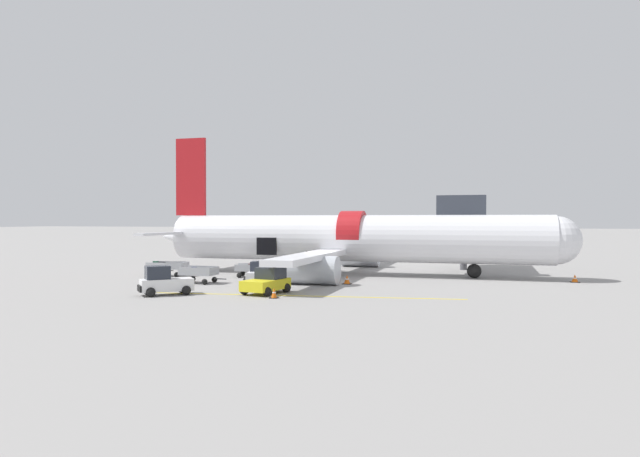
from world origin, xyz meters
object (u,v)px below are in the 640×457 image
(baggage_tug_mid, at_px, (259,274))
(baggage_tug_rear, at_px, (164,283))
(baggage_cart_loading, at_px, (255,270))
(baggage_cart_empty, at_px, (167,269))
(ground_crew_driver, at_px, (307,267))
(airplane, at_px, (348,239))
(ground_crew_loader_b, at_px, (288,269))
(ground_crew_loader_a, at_px, (288,267))
(baggage_cart_queued, at_px, (200,275))
(suitcase_on_tarmac_upright, at_px, (271,275))
(baggage_tug_lead, at_px, (267,282))

(baggage_tug_mid, xyz_separation_m, baggage_tug_rear, (-3.03, -7.26, 0.09))
(baggage_cart_loading, xyz_separation_m, baggage_cart_empty, (-6.84, -1.30, 0.08))
(baggage_tug_rear, relative_size, ground_crew_driver, 1.91)
(airplane, height_order, ground_crew_loader_b, airplane)
(baggage_tug_rear, bearing_deg, ground_crew_loader_a, 70.73)
(baggage_tug_rear, bearing_deg, baggage_cart_queued, 98.91)
(baggage_tug_rear, xyz_separation_m, ground_crew_driver, (5.06, 11.77, 0.12))
(baggage_tug_rear, distance_m, suitcase_on_tarmac_upright, 9.90)
(baggage_cart_loading, height_order, suitcase_on_tarmac_upright, baggage_cart_loading)
(ground_crew_loader_a, bearing_deg, airplane, 48.89)
(baggage_cart_queued, height_order, ground_crew_loader_a, ground_crew_loader_a)
(baggage_cart_loading, height_order, baggage_cart_empty, baggage_cart_empty)
(ground_crew_driver, distance_m, suitcase_on_tarmac_upright, 3.12)
(baggage_tug_lead, height_order, suitcase_on_tarmac_upright, baggage_tug_lead)
(baggage_cart_queued, bearing_deg, baggage_cart_empty, 142.40)
(baggage_cart_empty, bearing_deg, airplane, 21.64)
(airplane, bearing_deg, baggage_cart_empty, -158.36)
(baggage_cart_empty, relative_size, ground_crew_loader_a, 2.53)
(baggage_cart_queued, bearing_deg, baggage_tug_mid, 16.15)
(baggage_tug_lead, distance_m, baggage_cart_queued, 7.45)
(ground_crew_loader_a, height_order, suitcase_on_tarmac_upright, ground_crew_loader_a)
(airplane, xyz_separation_m, ground_crew_loader_b, (-3.02, -5.91, -1.96))
(airplane, distance_m, ground_crew_loader_b, 6.92)
(baggage_tug_lead, xyz_separation_m, ground_crew_loader_a, (-1.72, 8.46, 0.15))
(airplane, height_order, baggage_cart_queued, airplane)
(baggage_tug_rear, distance_m, baggage_cart_loading, 11.18)
(baggage_cart_empty, distance_m, ground_crew_loader_b, 10.24)
(baggage_cart_queued, relative_size, ground_crew_loader_a, 2.12)
(baggage_tug_mid, height_order, baggage_cart_empty, baggage_tug_mid)
(ground_crew_driver, xyz_separation_m, suitcase_on_tarmac_upright, (-1.97, -2.37, -0.49))
(baggage_cart_loading, bearing_deg, baggage_tug_mid, -63.00)
(baggage_tug_lead, xyz_separation_m, baggage_cart_empty, (-11.31, 7.38, -0.08))
(baggage_tug_lead, height_order, baggage_tug_mid, baggage_tug_lead)
(suitcase_on_tarmac_upright, bearing_deg, ground_crew_loader_b, -10.02)
(ground_crew_loader_b, relative_size, suitcase_on_tarmac_upright, 2.06)
(airplane, bearing_deg, ground_crew_loader_a, -131.11)
(baggage_tug_mid, relative_size, ground_crew_loader_b, 1.69)
(baggage_tug_mid, bearing_deg, ground_crew_loader_a, 77.86)
(ground_crew_loader_a, xyz_separation_m, ground_crew_loader_b, (0.62, -1.74, 0.06))
(baggage_tug_mid, xyz_separation_m, baggage_cart_queued, (-3.98, -1.15, -0.06))
(airplane, xyz_separation_m, baggage_cart_loading, (-6.39, -3.95, -2.34))
(baggage_tug_rear, xyz_separation_m, baggage_cart_queued, (-0.96, 6.10, -0.15))
(baggage_tug_mid, relative_size, baggage_cart_loading, 0.79)
(baggage_tug_rear, bearing_deg, baggage_cart_empty, 120.49)
(baggage_tug_lead, bearing_deg, ground_crew_driver, 92.90)
(baggage_cart_loading, xyz_separation_m, suitcase_on_tarmac_upright, (2.03, -1.72, -0.16))
(baggage_cart_queued, relative_size, suitcase_on_tarmac_upright, 4.06)
(baggage_tug_mid, bearing_deg, baggage_tug_lead, -62.55)
(baggage_cart_queued, bearing_deg, baggage_cart_loading, 68.13)
(baggage_cart_queued, bearing_deg, ground_crew_loader_a, 45.17)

